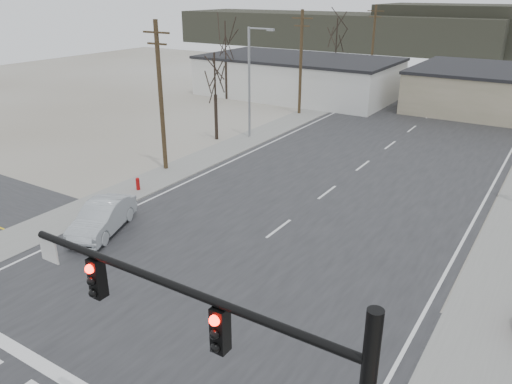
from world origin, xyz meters
TOP-DOWN VIEW (x-y plane):
  - ground at (0.00, 0.00)m, footprint 140.00×140.00m
  - main_road at (0.00, 15.00)m, footprint 18.00×110.00m
  - cross_road at (0.00, 0.00)m, footprint 90.00×10.00m
  - sidewalk_left at (-10.60, 20.00)m, footprint 3.00×90.00m
  - fire_hydrant at (-10.20, 8.00)m, footprint 0.24×0.24m
  - building_left_far at (-16.00, 40.00)m, footprint 22.30×12.30m
  - upole_left_b at (-11.50, 12.00)m, footprint 2.20×0.30m
  - upole_left_c at (-11.50, 32.00)m, footprint 2.20×0.30m
  - upole_left_d at (-11.50, 52.00)m, footprint 2.20×0.30m
  - streetlight_main at (-10.80, 22.00)m, footprint 2.40×0.25m
  - tree_left_near at (-13.00, 20.00)m, footprint 3.30×3.30m
  - tree_left_far at (-14.00, 46.00)m, footprint 3.96×3.96m
  - tree_left_mid at (-22.00, 34.00)m, footprint 3.96×3.96m
  - hill_left at (-35.00, 92.00)m, footprint 70.00×18.00m
  - sedan_crossing at (-7.50, 2.80)m, footprint 3.37×5.16m
  - car_far_a at (2.01, 44.45)m, footprint 3.29×4.90m
  - car_far_b at (0.75, 59.77)m, footprint 3.35×5.01m

SIDE VIEW (x-z plane):
  - ground at x=0.00m, z-range 0.00..0.00m
  - cross_road at x=0.00m, z-range 0.00..0.04m
  - main_road at x=0.00m, z-range 0.00..0.05m
  - sidewalk_left at x=-10.60m, z-range 0.00..0.06m
  - fire_hydrant at x=-10.20m, z-range 0.02..0.89m
  - car_far_a at x=2.01m, z-range 0.05..1.37m
  - car_far_b at x=0.75m, z-range 0.05..1.63m
  - sedan_crossing at x=-7.50m, z-range 0.05..1.65m
  - building_left_far at x=-16.00m, z-range 0.01..4.51m
  - hill_left at x=-35.00m, z-range 0.00..7.00m
  - streetlight_main at x=-10.80m, z-range 0.59..9.59m
  - upole_left_b at x=-11.50m, z-range 0.22..10.22m
  - upole_left_c at x=-11.50m, z-range 0.22..10.22m
  - upole_left_d at x=-11.50m, z-range 0.22..10.22m
  - tree_left_near at x=-13.00m, z-range 1.55..8.90m
  - tree_left_far at x=-14.00m, z-range 1.87..10.69m
  - tree_left_mid at x=-22.00m, z-range 1.87..10.69m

